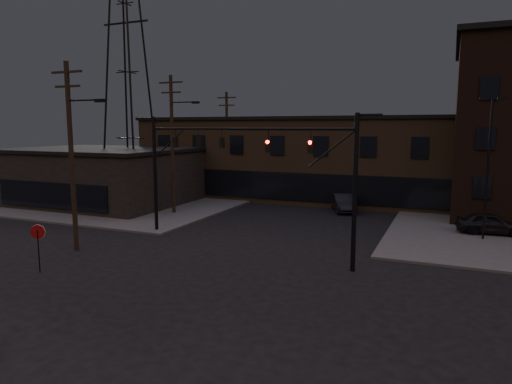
{
  "coord_description": "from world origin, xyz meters",
  "views": [
    {
      "loc": [
        10.82,
        -18.16,
        7.3
      ],
      "look_at": [
        0.34,
        6.33,
        3.5
      ],
      "focal_mm": 32.0,
      "sensor_mm": 36.0,
      "label": 1
    }
  ],
  "objects_px": {
    "traffic_signal_far": "(170,161)",
    "car_crossing": "(343,203)",
    "parked_car_lot_a": "(490,223)",
    "traffic_signal_near": "(333,174)",
    "stop_sign": "(38,237)"
  },
  "relations": [
    {
      "from": "parked_car_lot_a",
      "to": "car_crossing",
      "type": "xyz_separation_m",
      "value": [
        -11.15,
        5.21,
        -0.12
      ]
    },
    {
      "from": "traffic_signal_far",
      "to": "parked_car_lot_a",
      "type": "bearing_deg",
      "value": 20.97
    },
    {
      "from": "traffic_signal_near",
      "to": "parked_car_lot_a",
      "type": "distance_m",
      "value": 14.48
    },
    {
      "from": "traffic_signal_near",
      "to": "stop_sign",
      "type": "height_order",
      "value": "traffic_signal_near"
    },
    {
      "from": "traffic_signal_near",
      "to": "car_crossing",
      "type": "xyz_separation_m",
      "value": [
        -2.99,
        16.47,
        -4.17
      ]
    },
    {
      "from": "traffic_signal_far",
      "to": "car_crossing",
      "type": "xyz_separation_m",
      "value": [
        9.09,
        12.97,
        -4.25
      ]
    },
    {
      "from": "parked_car_lot_a",
      "to": "traffic_signal_far",
      "type": "bearing_deg",
      "value": 105.48
    },
    {
      "from": "traffic_signal_far",
      "to": "stop_sign",
      "type": "relative_size",
      "value": 3.23
    },
    {
      "from": "parked_car_lot_a",
      "to": "traffic_signal_near",
      "type": "bearing_deg",
      "value": 138.56
    },
    {
      "from": "parked_car_lot_a",
      "to": "car_crossing",
      "type": "relative_size",
      "value": 0.92
    },
    {
      "from": "car_crossing",
      "to": "traffic_signal_far",
      "type": "bearing_deg",
      "value": -147.55
    },
    {
      "from": "stop_sign",
      "to": "car_crossing",
      "type": "height_order",
      "value": "stop_sign"
    },
    {
      "from": "stop_sign",
      "to": "parked_car_lot_a",
      "type": "bearing_deg",
      "value": 39.51
    },
    {
      "from": "traffic_signal_far",
      "to": "car_crossing",
      "type": "relative_size",
      "value": 1.73
    },
    {
      "from": "traffic_signal_far",
      "to": "car_crossing",
      "type": "bearing_deg",
      "value": 54.99
    }
  ]
}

